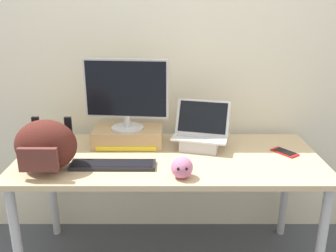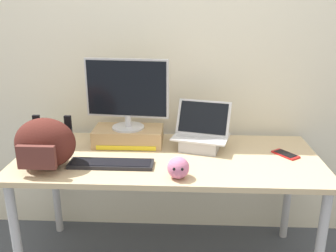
{
  "view_description": "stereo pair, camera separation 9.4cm",
  "coord_description": "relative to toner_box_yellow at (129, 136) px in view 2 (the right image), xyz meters",
  "views": [
    {
      "loc": [
        -0.01,
        -1.92,
        1.55
      ],
      "look_at": [
        0.0,
        0.0,
        0.91
      ],
      "focal_mm": 38.9,
      "sensor_mm": 36.0,
      "label": 1
    },
    {
      "loc": [
        0.09,
        -1.92,
        1.55
      ],
      "look_at": [
        0.0,
        0.0,
        0.91
      ],
      "focal_mm": 38.9,
      "sensor_mm": 36.0,
      "label": 2
    }
  ],
  "objects": [
    {
      "name": "cell_phone",
      "position": [
        0.93,
        -0.13,
        -0.05
      ],
      "size": [
        0.15,
        0.16,
        0.01
      ],
      "rotation": [
        0.0,
        0.0,
        0.63
      ],
      "color": "red",
      "rests_on": "desk"
    },
    {
      "name": "toner_box_yellow",
      "position": [
        0.0,
        0.0,
        0.0
      ],
      "size": [
        0.42,
        0.23,
        0.1
      ],
      "color": "tan",
      "rests_on": "desk"
    },
    {
      "name": "open_laptop",
      "position": [
        0.44,
        -0.05,
        0.01
      ],
      "size": [
        0.37,
        0.29,
        0.27
      ],
      "rotation": [
        0.0,
        0.0,
        -0.25
      ],
      "color": "#ADADB2",
      "rests_on": "desk"
    },
    {
      "name": "desktop_monitor",
      "position": [
        -0.0,
        -0.0,
        0.27
      ],
      "size": [
        0.5,
        0.2,
        0.42
      ],
      "rotation": [
        0.0,
        0.0,
        -0.11
      ],
      "color": "silver",
      "rests_on": "toner_box_yellow"
    },
    {
      "name": "desk",
      "position": [
        0.25,
        -0.17,
        -0.12
      ],
      "size": [
        1.72,
        0.73,
        0.73
      ],
      "color": "tan",
      "rests_on": "ground"
    },
    {
      "name": "external_keyboard",
      "position": [
        -0.05,
        -0.32,
        -0.04
      ],
      "size": [
        0.45,
        0.13,
        0.02
      ],
      "rotation": [
        0.0,
        0.0,
        -0.01
      ],
      "color": "black",
      "rests_on": "desk"
    },
    {
      "name": "messenger_backpack",
      "position": [
        -0.38,
        -0.35,
        0.08
      ],
      "size": [
        0.32,
        0.27,
        0.27
      ],
      "rotation": [
        0.0,
        0.0,
        -0.01
      ],
      "color": "#4C1E19",
      "rests_on": "desk"
    },
    {
      "name": "plush_toy",
      "position": [
        0.32,
        -0.45,
        0.0
      ],
      "size": [
        0.11,
        0.11,
        0.11
      ],
      "color": "#CC7099",
      "rests_on": "desk"
    },
    {
      "name": "coffee_mug",
      "position": [
        -0.51,
        0.01,
        -0.0
      ],
      "size": [
        0.12,
        0.08,
        0.1
      ],
      "color": "#1E7F70",
      "rests_on": "desk"
    },
    {
      "name": "back_wall",
      "position": [
        0.25,
        0.29,
        0.52
      ],
      "size": [
        7.0,
        0.1,
        2.6
      ],
      "primitive_type": "cube",
      "color": "silver",
      "rests_on": "ground"
    }
  ]
}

